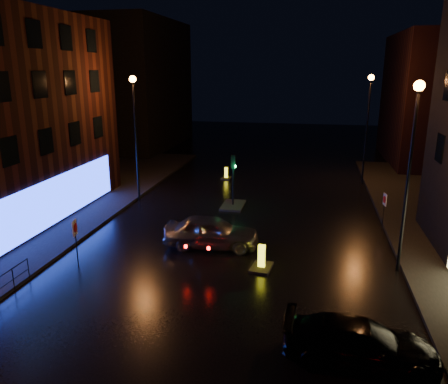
{
  "coord_description": "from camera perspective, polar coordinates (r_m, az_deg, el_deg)",
  "views": [
    {
      "loc": [
        3.68,
        -13.17,
        8.84
      ],
      "look_at": [
        -0.52,
        7.61,
        2.8
      ],
      "focal_mm": 35.0,
      "sensor_mm": 36.0,
      "label": 1
    }
  ],
  "objects": [
    {
      "name": "road_sign_right",
      "position": [
        26.12,
        20.23,
        -1.3
      ],
      "size": [
        0.13,
        0.5,
        2.08
      ],
      "rotation": [
        0.0,
        0.0,
        3.31
      ],
      "color": "black",
      "rests_on": "ground"
    },
    {
      "name": "ground",
      "position": [
        16.28,
        -3.68,
        -17.02
      ],
      "size": [
        120.0,
        120.0,
        0.0
      ],
      "primitive_type": "plane",
      "color": "black",
      "rests_on": "ground"
    },
    {
      "name": "building_far_right",
      "position": [
        46.65,
        25.94,
        10.85
      ],
      "size": [
        8.0,
        14.0,
        12.0
      ],
      "primitive_type": "cube",
      "color": "black",
      "rests_on": "ground"
    },
    {
      "name": "street_lamp_rnear",
      "position": [
        19.88,
        23.31,
        5.11
      ],
      "size": [
        0.44,
        0.44,
        8.37
      ],
      "color": "black",
      "rests_on": "ground"
    },
    {
      "name": "road_sign_left",
      "position": [
        21.09,
        -18.86,
        -4.92
      ],
      "size": [
        0.16,
        0.53,
        2.21
      ],
      "rotation": [
        0.0,
        0.0,
        0.21
      ],
      "color": "black",
      "rests_on": "ground"
    },
    {
      "name": "bollard_far",
      "position": [
        36.16,
        0.29,
        2.09
      ],
      "size": [
        0.76,
        1.11,
        0.94
      ],
      "rotation": [
        0.0,
        0.0,
        -0.04
      ],
      "color": "black",
      "rests_on": "ground"
    },
    {
      "name": "traffic_signal",
      "position": [
        28.84,
        1.19,
        -0.91
      ],
      "size": [
        1.4,
        2.4,
        3.45
      ],
      "color": "black",
      "rests_on": "ground"
    },
    {
      "name": "pavement_left",
      "position": [
        28.94,
        -27.05,
        -3.54
      ],
      "size": [
        12.0,
        44.0,
        0.15
      ],
      "primitive_type": "cube",
      "color": "black",
      "rests_on": "ground"
    },
    {
      "name": "silver_hatchback",
      "position": [
        22.28,
        -1.64,
        -5.22
      ],
      "size": [
        4.89,
        2.22,
        1.63
      ],
      "primitive_type": "imported",
      "rotation": [
        0.0,
        0.0,
        1.63
      ],
      "color": "#9A9DA1",
      "rests_on": "ground"
    },
    {
      "name": "street_lamp_lfar",
      "position": [
        29.68,
        -11.56,
        9.24
      ],
      "size": [
        0.44,
        0.44,
        8.37
      ],
      "color": "black",
      "rests_on": "ground"
    },
    {
      "name": "bollard_near",
      "position": [
        20.23,
        4.91,
        -9.28
      ],
      "size": [
        1.03,
        1.41,
        1.15
      ],
      "rotation": [
        0.0,
        0.0,
        -0.12
      ],
      "color": "black",
      "rests_on": "ground"
    },
    {
      "name": "street_lamp_rfar",
      "position": [
        35.56,
        18.3,
        9.82
      ],
      "size": [
        0.44,
        0.44,
        8.37
      ],
      "color": "black",
      "rests_on": "ground"
    },
    {
      "name": "building_far_left",
      "position": [
        52.07,
        -11.11,
        13.59
      ],
      "size": [
        8.0,
        16.0,
        14.0
      ],
      "primitive_type": "cube",
      "color": "black",
      "rests_on": "ground"
    },
    {
      "name": "dark_sedan",
      "position": [
        14.81,
        17.38,
        -18.32
      ],
      "size": [
        4.81,
        2.17,
        1.37
      ],
      "primitive_type": "imported",
      "rotation": [
        0.0,
        0.0,
        1.52
      ],
      "color": "black",
      "rests_on": "ground"
    }
  ]
}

